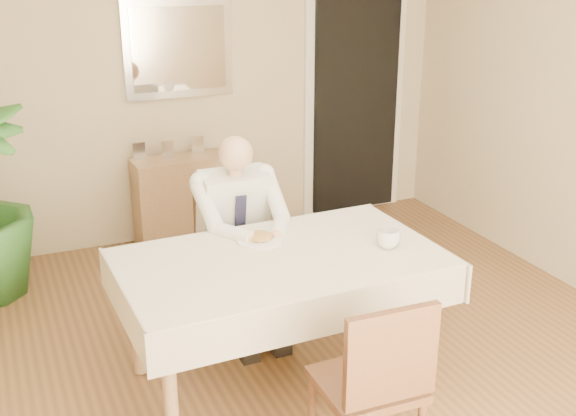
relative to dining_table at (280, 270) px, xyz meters
name	(u,v)px	position (x,y,z in m)	size (l,w,h in m)	color
room	(316,164)	(0.12, -0.18, 0.63)	(5.00, 5.02, 2.60)	brown
doorway	(355,102)	(1.67, 2.29, 0.33)	(0.96, 0.07, 2.10)	white
mirror	(178,49)	(0.10, 2.29, 0.88)	(0.86, 0.04, 0.76)	silver
dining_table	(280,270)	(0.00, 0.00, 0.00)	(1.74, 1.07, 0.75)	tan
chair_far	(229,246)	(0.00, 0.87, -0.20)	(0.43, 0.43, 0.83)	#472A16
chair_near	(376,380)	(0.08, -0.91, -0.15)	(0.44, 0.44, 0.91)	#472A16
seated_man	(243,229)	(0.00, 0.59, 0.02)	(0.48, 0.72, 1.24)	white
plate	(260,240)	(-0.03, 0.23, 0.09)	(0.26, 0.26, 0.02)	white
food	(260,237)	(-0.03, 0.23, 0.11)	(0.14, 0.14, 0.06)	brown
knife	(270,240)	(0.01, 0.17, 0.11)	(0.01, 0.01, 0.13)	silver
fork	(257,242)	(-0.07, 0.17, 0.11)	(0.01, 0.01, 0.13)	silver
coffee_mug	(388,238)	(0.59, -0.12, 0.14)	(0.13, 0.13, 0.10)	white
sideboard	(191,199)	(0.10, 2.14, -0.31)	(0.90, 0.31, 0.72)	tan
photo_frame_left	(139,151)	(-0.28, 2.21, 0.12)	(0.10, 0.02, 0.14)	silver
photo_frame_center	(167,149)	(-0.06, 2.17, 0.12)	(0.10, 0.02, 0.14)	silver
photo_frame_right	(197,145)	(0.20, 2.21, 0.12)	(0.10, 0.02, 0.14)	silver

